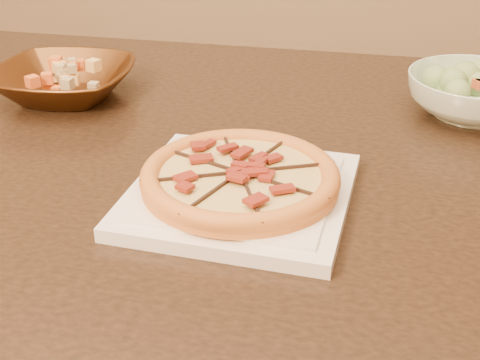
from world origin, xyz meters
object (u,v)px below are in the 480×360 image
Objects in this scene: pizza at (240,177)px; bronze_bowl at (65,82)px; dining_table at (194,200)px; salad_bowl at (474,95)px; plate at (240,194)px.

bronze_bowl is (-0.35, 0.29, -0.01)m from pizza.
dining_table is 6.86× the size of bronze_bowl.
salad_bowl is at bearing 25.32° from dining_table.
dining_table is at bearing -30.36° from bronze_bowl.
pizza is (-0.00, -0.00, 0.02)m from plate.
salad_bowl is (0.32, 0.34, 0.02)m from plate.
bronze_bowl is 0.67m from salad_bowl.
pizza is (0.10, -0.14, 0.12)m from dining_table.
pizza is 1.16× the size of salad_bowl.
bronze_bowl reaches higher than dining_table.
salad_bowl is (0.67, 0.05, 0.01)m from bronze_bowl.
dining_table is at bearing 123.97° from pizza.
salad_bowl reaches higher than bronze_bowl.
pizza is 1.08× the size of bronze_bowl.
plate is 0.47m from salad_bowl.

